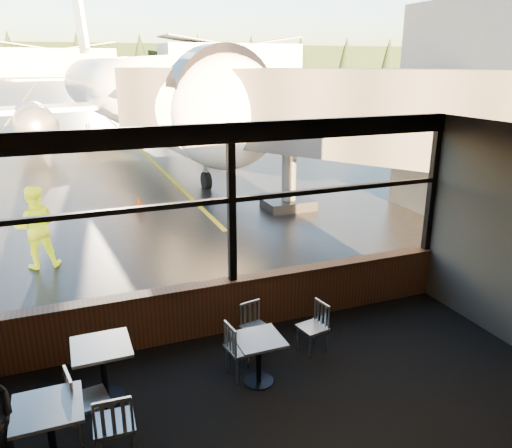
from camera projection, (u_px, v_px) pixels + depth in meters
ground_plane at (64, 83)px, 114.83m from camera, size 520.00×520.00×0.00m
carpet_floor at (316, 447)px, 5.93m from camera, size 8.00×6.00×0.01m
ceiling at (329, 156)px, 4.85m from camera, size 8.00×6.00×0.04m
window_sill at (233, 305)px, 8.45m from camera, size 8.00×0.28×0.90m
window_header at (230, 133)px, 7.55m from camera, size 8.00×0.18×0.30m
mullion_centre at (232, 206)px, 7.91m from camera, size 0.12×0.12×2.60m
mullion_right at (432, 185)px, 9.28m from camera, size 0.12×0.12×2.60m
window_transom at (231, 200)px, 7.88m from camera, size 8.00×0.10×0.08m
airliner at (125, 45)px, 26.39m from camera, size 31.53×36.73×10.49m
jet_bridge at (290, 136)px, 13.97m from camera, size 9.02×11.02×4.81m
cafe_table_near at (259, 360)px, 7.04m from camera, size 0.65×0.65×0.71m
cafe_table_mid at (104, 373)px, 6.67m from camera, size 0.75×0.75×0.83m
cafe_table_left at (52, 437)px, 5.53m from camera, size 0.74×0.74×0.81m
chair_near_e at (312, 328)px, 7.79m from camera, size 0.52×0.52×0.83m
chair_near_w at (242, 349)px, 7.16m from camera, size 0.53×0.53×0.88m
chair_near_n at (256, 329)px, 7.77m from camera, size 0.52×0.52×0.82m
chair_mid_s at (114, 424)px, 5.63m from camera, size 0.54×0.54×0.95m
chair_mid_w at (89, 401)px, 6.02m from camera, size 0.59×0.59×0.94m
ground_crew at (35, 227)px, 10.94m from camera, size 0.91×0.72×1.85m
cone_nose at (139, 203)px, 15.40m from camera, size 0.32×0.32×0.45m
hangar_mid at (57, 61)px, 170.83m from camera, size 38.00×15.00×10.00m
hangar_right at (230, 58)px, 185.23m from camera, size 50.00×20.00×12.00m
fuel_tank_c at (26, 67)px, 165.31m from camera, size 8.00×8.00×6.00m
treeline at (56, 58)px, 192.66m from camera, size 360.00×3.00×12.00m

